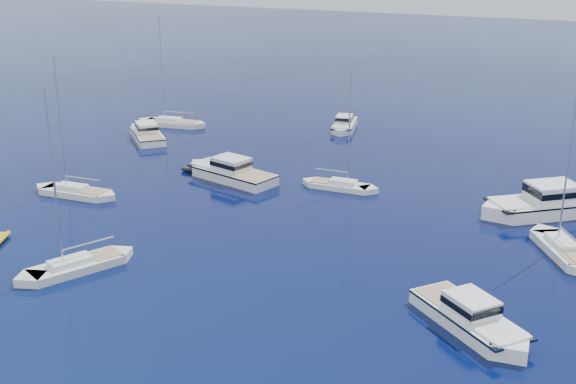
% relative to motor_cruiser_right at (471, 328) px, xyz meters
% --- Properties ---
extents(ground, '(400.00, 400.00, 0.00)m').
position_rel_motor_cruiser_right_xyz_m(ground, '(-19.30, -14.30, 0.00)').
color(ground, '#081F4F').
rests_on(ground, ground).
extents(motor_cruiser_right, '(9.77, 8.90, 2.66)m').
position_rel_motor_cruiser_right_xyz_m(motor_cruiser_right, '(0.00, 0.00, 0.00)').
color(motor_cruiser_right, white).
rests_on(motor_cruiser_right, ground).
extents(motor_cruiser_centre, '(11.65, 6.27, 2.92)m').
position_rel_motor_cruiser_right_xyz_m(motor_cruiser_centre, '(-27.95, 20.03, 0.00)').
color(motor_cruiser_centre, silver).
rests_on(motor_cruiser_centre, ground).
extents(motor_cruiser_far_l, '(9.01, 9.07, 2.57)m').
position_rel_motor_cruiser_right_xyz_m(motor_cruiser_far_l, '(-44.48, 29.65, 0.00)').
color(motor_cruiser_far_l, white).
rests_on(motor_cruiser_far_l, ground).
extents(motor_cruiser_distant, '(12.97, 11.49, 3.50)m').
position_rel_motor_cruiser_right_xyz_m(motor_cruiser_distant, '(1.92, 23.04, 0.00)').
color(motor_cruiser_distant, white).
rests_on(motor_cruiser_distant, ground).
extents(motor_cruiser_horizon, '(4.35, 8.74, 2.20)m').
position_rel_motor_cruiser_right_xyz_m(motor_cruiser_horizon, '(-24.71, 43.74, 0.00)').
color(motor_cruiser_horizon, white).
rests_on(motor_cruiser_horizon, ground).
extents(sailboat_fore, '(6.44, 9.68, 14.06)m').
position_rel_motor_cruiser_right_xyz_m(sailboat_fore, '(-27.82, -3.38, 0.00)').
color(sailboat_fore, silver).
rests_on(sailboat_fore, ground).
extents(sailboat_mid_r, '(7.02, 9.70, 14.30)m').
position_rel_motor_cruiser_right_xyz_m(sailboat_mid_r, '(4.01, 14.40, 0.00)').
color(sailboat_mid_r, white).
rests_on(sailboat_mid_r, ground).
extents(sailboat_mid_l, '(9.28, 2.86, 13.48)m').
position_rel_motor_cruiser_right_xyz_m(sailboat_mid_l, '(-38.75, 9.76, 0.00)').
color(sailboat_mid_l, silver).
rests_on(sailboat_mid_l, ground).
extents(sailboat_centre, '(8.09, 2.25, 11.84)m').
position_rel_motor_cruiser_right_xyz_m(sailboat_centre, '(-16.96, 21.82, 0.00)').
color(sailboat_centre, white).
rests_on(sailboat_centre, ground).
extents(sailboat_far_l, '(9.95, 3.81, 14.25)m').
position_rel_motor_cruiser_right_xyz_m(sailboat_far_l, '(-45.27, 36.31, 0.00)').
color(sailboat_far_l, silver).
rests_on(sailboat_far_l, ground).
extents(tender_grey_far, '(3.93, 2.38, 0.95)m').
position_rel_motor_cruiser_right_xyz_m(tender_grey_far, '(-31.98, 21.10, 0.00)').
color(tender_grey_far, black).
rests_on(tender_grey_far, ground).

